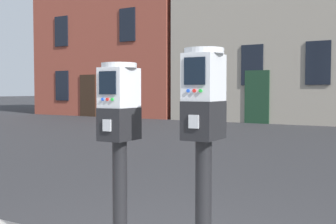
% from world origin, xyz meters
% --- Properties ---
extents(parking_meter_near_kerb, '(0.22, 0.26, 1.33)m').
position_xyz_m(parking_meter_near_kerb, '(-0.11, -0.18, 1.06)').
color(parking_meter_near_kerb, black).
rests_on(parking_meter_near_kerb, sidewalk_slab).
extents(parking_meter_twin_adjacent, '(0.22, 0.26, 1.39)m').
position_xyz_m(parking_meter_twin_adjacent, '(0.46, -0.18, 1.10)').
color(parking_meter_twin_adjacent, black).
rests_on(parking_meter_twin_adjacent, sidewalk_slab).
extents(townhouse_grey_stucco, '(8.57, 6.32, 11.33)m').
position_xyz_m(townhouse_grey_stucco, '(-12.77, 17.08, 5.67)').
color(townhouse_grey_stucco, brown).
rests_on(townhouse_grey_stucco, ground_plane).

